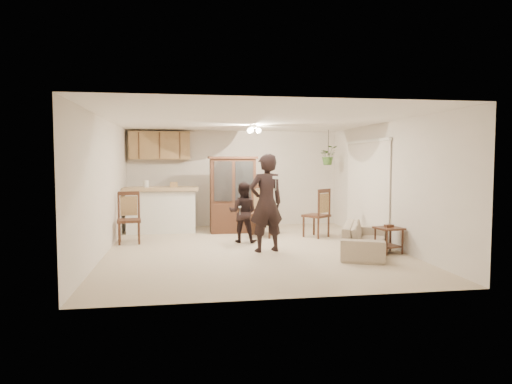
{
  "coord_description": "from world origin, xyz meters",
  "views": [
    {
      "loc": [
        -1.3,
        -8.72,
        1.73
      ],
      "look_at": [
        0.14,
        0.4,
        1.09
      ],
      "focal_mm": 32.0,
      "sensor_mm": 36.0,
      "label": 1
    }
  ],
  "objects": [
    {
      "name": "side_table",
      "position": [
        2.46,
        -0.79,
        0.25
      ],
      "size": [
        0.52,
        0.52,
        0.54
      ],
      "rotation": [
        0.0,
        0.0,
        0.21
      ],
      "color": "#392014",
      "rests_on": "floor"
    },
    {
      "name": "ceiling",
      "position": [
        0.0,
        0.0,
        2.5
      ],
      "size": [
        5.5,
        6.5,
        0.02
      ],
      "primitive_type": "cube",
      "color": "white",
      "rests_on": "wall_back"
    },
    {
      "name": "controller_adult",
      "position": [
        0.32,
        -0.71,
        1.42
      ],
      "size": [
        0.09,
        0.17,
        0.05
      ],
      "primitive_type": "cube",
      "rotation": [
        0.0,
        0.0,
        3.38
      ],
      "color": "white",
      "rests_on": "adult"
    },
    {
      "name": "wall_back",
      "position": [
        0.0,
        3.25,
        1.25
      ],
      "size": [
        5.5,
        0.02,
        2.5
      ],
      "primitive_type": "cube",
      "color": "beige",
      "rests_on": "ground"
    },
    {
      "name": "breakfast_bar",
      "position": [
        -1.85,
        2.35,
        0.5
      ],
      "size": [
        1.6,
        0.55,
        1.0
      ],
      "primitive_type": "cube",
      "color": "white",
      "rests_on": "floor"
    },
    {
      "name": "upper_cabinets",
      "position": [
        -1.9,
        3.07,
        2.1
      ],
      "size": [
        1.5,
        0.34,
        0.7
      ],
      "primitive_type": "cube",
      "color": "#996E43",
      "rests_on": "wall_back"
    },
    {
      "name": "ceiling_fixture",
      "position": [
        0.2,
        1.2,
        2.4
      ],
      "size": [
        0.36,
        0.36,
        0.2
      ],
      "primitive_type": null,
      "color": "beige",
      "rests_on": "ceiling"
    },
    {
      "name": "chair_hutch_left",
      "position": [
        0.4,
        1.37,
        0.33
      ],
      "size": [
        0.65,
        0.65,
        1.18
      ],
      "rotation": [
        0.0,
        0.0,
        -0.28
      ],
      "color": "#392014",
      "rests_on": "floor"
    },
    {
      "name": "hanging_plant",
      "position": [
        2.3,
        2.4,
        1.85
      ],
      "size": [
        0.43,
        0.37,
        0.48
      ],
      "primitive_type": "imported",
      "color": "#326026",
      "rests_on": "ceiling"
    },
    {
      "name": "china_hutch",
      "position": [
        -0.16,
        2.07,
        0.9
      ],
      "size": [
        1.17,
        0.48,
        1.82
      ],
      "rotation": [
        0.0,
        0.0,
        0.03
      ],
      "color": "#392014",
      "rests_on": "floor"
    },
    {
      "name": "vertical_blinds",
      "position": [
        2.71,
        0.9,
        1.1
      ],
      "size": [
        0.06,
        2.3,
        2.1
      ],
      "primitive_type": null,
      "color": "white",
      "rests_on": "wall_right"
    },
    {
      "name": "chair_bar",
      "position": [
        -2.45,
        1.0,
        0.3
      ],
      "size": [
        0.52,
        0.52,
        1.07
      ],
      "rotation": [
        0.0,
        0.0,
        0.11
      ],
      "color": "#392014",
      "rests_on": "floor"
    },
    {
      "name": "child",
      "position": [
        -0.09,
        0.76,
        0.68
      ],
      "size": [
        0.79,
        0.7,
        1.35
      ],
      "primitive_type": "imported",
      "rotation": [
        0.0,
        0.0,
        2.82
      ],
      "color": "black",
      "rests_on": "floor"
    },
    {
      "name": "chair_hutch_right",
      "position": [
        1.63,
        1.14,
        0.31
      ],
      "size": [
        0.68,
        0.68,
        1.1
      ],
      "rotation": [
        0.0,
        0.0,
        3.81
      ],
      "color": "#392014",
      "rests_on": "floor"
    },
    {
      "name": "plant_cord",
      "position": [
        2.3,
        2.4,
        2.17
      ],
      "size": [
        0.01,
        0.01,
        0.65
      ],
      "primitive_type": "cylinder",
      "color": "black",
      "rests_on": "ceiling"
    },
    {
      "name": "adult",
      "position": [
        0.22,
        -0.29,
        0.9
      ],
      "size": [
        0.74,
        0.57,
        1.8
      ],
      "primitive_type": "imported",
      "rotation": [
        0.0,
        0.0,
        3.38
      ],
      "color": "black",
      "rests_on": "floor"
    },
    {
      "name": "floor",
      "position": [
        0.0,
        0.0,
        0.0
      ],
      "size": [
        6.5,
        6.5,
        0.0
      ],
      "primitive_type": "plane",
      "color": "#BCA68E",
      "rests_on": "ground"
    },
    {
      "name": "wall_front",
      "position": [
        0.0,
        -3.25,
        1.25
      ],
      "size": [
        5.5,
        0.02,
        2.5
      ],
      "primitive_type": "cube",
      "color": "beige",
      "rests_on": "ground"
    },
    {
      "name": "wall_left",
      "position": [
        -2.75,
        0.0,
        1.25
      ],
      "size": [
        0.02,
        6.5,
        2.5
      ],
      "primitive_type": "cube",
      "color": "beige",
      "rests_on": "ground"
    },
    {
      "name": "bar_top",
      "position": [
        -1.85,
        2.35,
        1.05
      ],
      "size": [
        1.75,
        0.7,
        0.08
      ],
      "primitive_type": "cube",
      "color": "tan",
      "rests_on": "breakfast_bar"
    },
    {
      "name": "controller_child",
      "position": [
        -0.18,
        0.48,
        0.78
      ],
      "size": [
        0.07,
        0.11,
        0.03
      ],
      "primitive_type": "cube",
      "rotation": [
        0.0,
        0.0,
        2.82
      ],
      "color": "white",
      "rests_on": "child"
    },
    {
      "name": "wall_right",
      "position": [
        2.75,
        0.0,
        1.25
      ],
      "size": [
        0.02,
        6.5,
        2.5
      ],
      "primitive_type": "cube",
      "color": "beige",
      "rests_on": "ground"
    },
    {
      "name": "sofa",
      "position": [
        2.0,
        -0.74,
        0.37
      ],
      "size": [
        1.43,
        2.01,
        0.73
      ],
      "primitive_type": "imported",
      "rotation": [
        0.0,
        0.0,
        1.15
      ],
      "color": "beige",
      "rests_on": "floor"
    }
  ]
}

